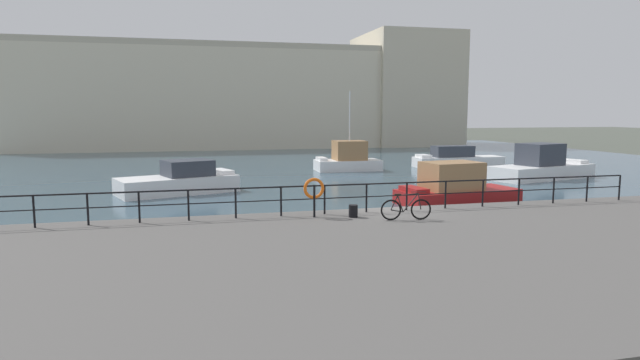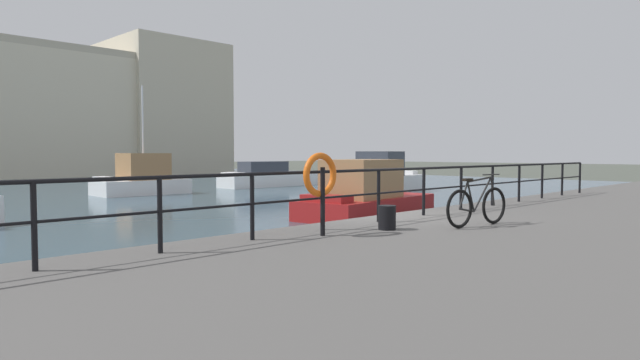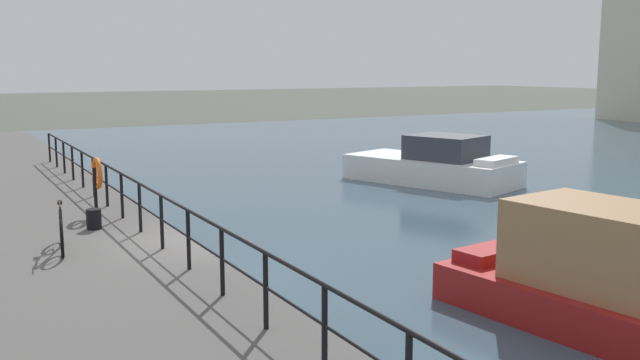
{
  "view_description": "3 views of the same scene",
  "coord_description": "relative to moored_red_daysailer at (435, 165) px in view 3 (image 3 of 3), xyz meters",
  "views": [
    {
      "loc": [
        -7.6,
        -19.35,
        4.69
      ],
      "look_at": [
        -1.22,
        6.21,
        1.32
      ],
      "focal_mm": 30.13,
      "sensor_mm": 36.0,
      "label": 1
    },
    {
      "loc": [
        -9.62,
        -7.5,
        2.36
      ],
      "look_at": [
        1.12,
        3.21,
        1.61
      ],
      "focal_mm": 30.04,
      "sensor_mm": 36.0,
      "label": 2
    },
    {
      "loc": [
        13.45,
        -4.46,
        4.44
      ],
      "look_at": [
        -1.46,
        3.75,
        1.72
      ],
      "focal_mm": 39.56,
      "sensor_mm": 36.0,
      "label": 3
    }
  ],
  "objects": [
    {
      "name": "moored_blue_motorboat",
      "position": [
        13.7,
        -7.0,
        0.1
      ],
      "size": [
        6.53,
        3.3,
        2.13
      ],
      "rotation": [
        0.0,
        0.0,
        3.28
      ],
      "color": "maroon",
      "rests_on": "water_basin"
    },
    {
      "name": "mooring_bollard",
      "position": [
        6.04,
        -13.99,
        0.49
      ],
      "size": [
        0.32,
        0.32,
        0.44
      ],
      "primitive_type": "cylinder",
      "color": "black",
      "rests_on": "quay_promenade"
    },
    {
      "name": "life_ring_stand",
      "position": [
        4.71,
        -13.61,
        1.25
      ],
      "size": [
        0.75,
        0.16,
        1.4
      ],
      "color": "black",
      "rests_on": "quay_promenade"
    },
    {
      "name": "moored_red_daysailer",
      "position": [
        0.0,
        0.0,
        0.0
      ],
      "size": [
        7.16,
        4.85,
        1.89
      ],
      "rotation": [
        0.0,
        0.0,
        0.34
      ],
      "color": "white",
      "rests_on": "water_basin"
    },
    {
      "name": "ground_plane",
      "position": [
        7.99,
        -12.43,
        -0.71
      ],
      "size": [
        240.0,
        240.0,
        0.0
      ],
      "primitive_type": "plane",
      "color": "#4C5147"
    },
    {
      "name": "parked_bicycle",
      "position": [
        7.65,
        -14.89,
        0.66
      ],
      "size": [
        1.76,
        0.31,
        0.98
      ],
      "rotation": [
        0.0,
        0.0,
        -0.14
      ],
      "color": "black",
      "rests_on": "quay_promenade"
    },
    {
      "name": "quay_railing",
      "position": [
        6.01,
        -13.18,
        1.01
      ],
      "size": [
        24.1,
        0.07,
        1.08
      ],
      "color": "black",
      "rests_on": "quay_promenade"
    }
  ]
}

